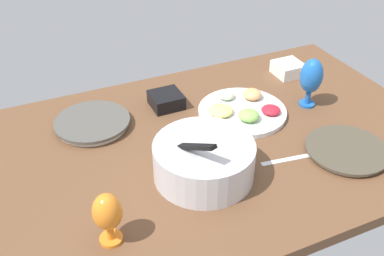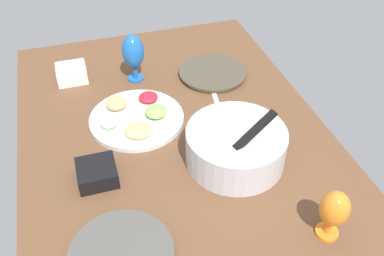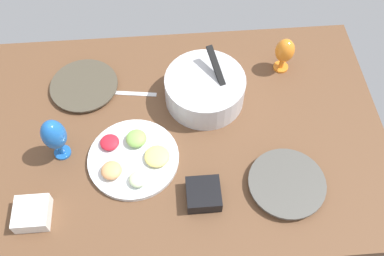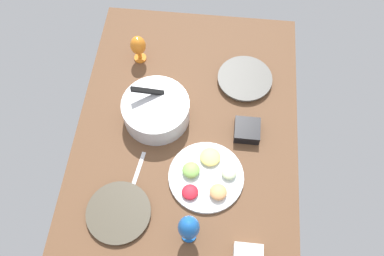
{
  "view_description": "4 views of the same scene",
  "coord_description": "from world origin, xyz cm",
  "px_view_note": "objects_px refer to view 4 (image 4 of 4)",
  "views": [
    {
      "loc": [
        59.8,
        111.4,
        92.97
      ],
      "look_at": [
        9.44,
        -0.22,
        7.62
      ],
      "focal_mm": 41.99,
      "sensor_mm": 36.0,
      "label": 1
    },
    {
      "loc": [
        102.66,
        -26.96,
        97.78
      ],
      "look_at": [
        1.7,
        3.94,
        7.62
      ],
      "focal_mm": 40.31,
      "sensor_mm": 36.0,
      "label": 2
    },
    {
      "loc": [
        -0.95,
        -89.02,
        138.74
      ],
      "look_at": [
        5.77,
        -3.86,
        7.62
      ],
      "focal_mm": 40.17,
      "sensor_mm": 36.0,
      "label": 3
    },
    {
      "loc": [
        -82.58,
        -11.57,
        169.36
      ],
      "look_at": [
        3.81,
        -2.76,
        7.62
      ],
      "focal_mm": 38.05,
      "sensor_mm": 36.0,
      "label": 4
    }
  ],
  "objects_px": {
    "dinner_plate_left": "(119,213)",
    "hurricane_glass_blue": "(189,228)",
    "fruit_platter": "(206,176)",
    "square_bowl_black": "(247,130)",
    "mixing_bowl": "(156,110)",
    "dinner_plate_right": "(245,79)",
    "hurricane_glass_orange": "(138,46)"
  },
  "relations": [
    {
      "from": "dinner_plate_left",
      "to": "hurricane_glass_orange",
      "type": "relative_size",
      "value": 1.72
    },
    {
      "from": "dinner_plate_left",
      "to": "square_bowl_black",
      "type": "height_order",
      "value": "square_bowl_black"
    },
    {
      "from": "dinner_plate_left",
      "to": "hurricane_glass_orange",
      "type": "distance_m",
      "value": 0.83
    },
    {
      "from": "hurricane_glass_orange",
      "to": "dinner_plate_left",
      "type": "bearing_deg",
      "value": -177.05
    },
    {
      "from": "dinner_plate_left",
      "to": "fruit_platter",
      "type": "height_order",
      "value": "fruit_platter"
    },
    {
      "from": "dinner_plate_right",
      "to": "fruit_platter",
      "type": "height_order",
      "value": "fruit_platter"
    },
    {
      "from": "dinner_plate_left",
      "to": "dinner_plate_right",
      "type": "relative_size",
      "value": 1.01
    },
    {
      "from": "dinner_plate_right",
      "to": "hurricane_glass_orange",
      "type": "relative_size",
      "value": 1.71
    },
    {
      "from": "dinner_plate_left",
      "to": "hurricane_glass_blue",
      "type": "distance_m",
      "value": 0.33
    },
    {
      "from": "dinner_plate_right",
      "to": "mixing_bowl",
      "type": "xyz_separation_m",
      "value": [
        -0.25,
        0.41,
        0.05
      ]
    },
    {
      "from": "fruit_platter",
      "to": "hurricane_glass_blue",
      "type": "height_order",
      "value": "hurricane_glass_blue"
    },
    {
      "from": "mixing_bowl",
      "to": "square_bowl_black",
      "type": "relative_size",
      "value": 2.66
    },
    {
      "from": "dinner_plate_right",
      "to": "square_bowl_black",
      "type": "relative_size",
      "value": 2.32
    },
    {
      "from": "dinner_plate_left",
      "to": "mixing_bowl",
      "type": "xyz_separation_m",
      "value": [
        0.49,
        -0.09,
        0.05
      ]
    },
    {
      "from": "fruit_platter",
      "to": "hurricane_glass_orange",
      "type": "height_order",
      "value": "hurricane_glass_orange"
    },
    {
      "from": "dinner_plate_right",
      "to": "hurricane_glass_blue",
      "type": "relative_size",
      "value": 1.39
    },
    {
      "from": "mixing_bowl",
      "to": "hurricane_glass_orange",
      "type": "relative_size",
      "value": 1.97
    },
    {
      "from": "dinner_plate_left",
      "to": "hurricane_glass_blue",
      "type": "bearing_deg",
      "value": -101.58
    },
    {
      "from": "dinner_plate_left",
      "to": "mixing_bowl",
      "type": "distance_m",
      "value": 0.5
    },
    {
      "from": "dinner_plate_right",
      "to": "square_bowl_black",
      "type": "xyz_separation_m",
      "value": [
        -0.3,
        -0.02,
        0.02
      ]
    },
    {
      "from": "dinner_plate_left",
      "to": "square_bowl_black",
      "type": "xyz_separation_m",
      "value": [
        0.44,
        -0.52,
        0.02
      ]
    },
    {
      "from": "dinner_plate_right",
      "to": "fruit_platter",
      "type": "relative_size",
      "value": 0.82
    },
    {
      "from": "hurricane_glass_blue",
      "to": "square_bowl_black",
      "type": "xyz_separation_m",
      "value": [
        0.5,
        -0.22,
        -0.09
      ]
    },
    {
      "from": "hurricane_glass_blue",
      "to": "hurricane_glass_orange",
      "type": "relative_size",
      "value": 1.23
    },
    {
      "from": "hurricane_glass_orange",
      "to": "dinner_plate_right",
      "type": "bearing_deg",
      "value": -98.95
    },
    {
      "from": "dinner_plate_right",
      "to": "mixing_bowl",
      "type": "relative_size",
      "value": 0.87
    },
    {
      "from": "dinner_plate_right",
      "to": "fruit_platter",
      "type": "bearing_deg",
      "value": 164.71
    },
    {
      "from": "fruit_platter",
      "to": "hurricane_glass_blue",
      "type": "xyz_separation_m",
      "value": [
        -0.26,
        0.05,
        0.11
      ]
    },
    {
      "from": "dinner_plate_left",
      "to": "square_bowl_black",
      "type": "distance_m",
      "value": 0.69
    },
    {
      "from": "mixing_bowl",
      "to": "hurricane_glass_orange",
      "type": "xyz_separation_m",
      "value": [
        0.34,
        0.14,
        0.03
      ]
    },
    {
      "from": "mixing_bowl",
      "to": "hurricane_glass_blue",
      "type": "distance_m",
      "value": 0.59
    },
    {
      "from": "fruit_platter",
      "to": "square_bowl_black",
      "type": "distance_m",
      "value": 0.3
    }
  ]
}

